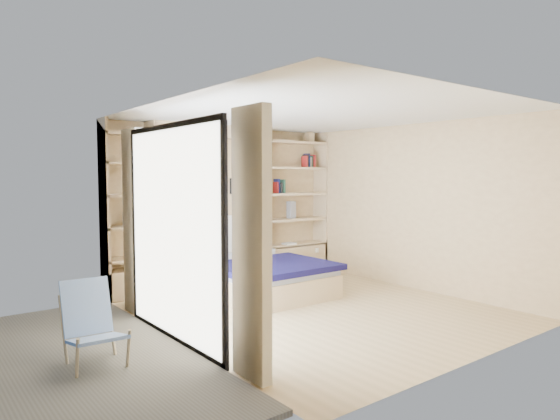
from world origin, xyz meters
TOP-DOWN VIEW (x-y plane):
  - ground at (0.00, 0.00)m, footprint 4.50×4.50m
  - room_shell at (-0.39, 1.52)m, footprint 4.50×4.50m
  - bed at (-0.07, 1.15)m, footprint 1.62×2.10m
  - photo_gallery at (-0.45, 2.22)m, footprint 1.48×0.02m
  - reading_lamps at (-0.30, 2.00)m, footprint 1.92×0.12m
  - shelf_decor at (1.12, 2.07)m, footprint 3.51×0.23m
  - deck_chair at (-2.84, -0.12)m, footprint 0.50×0.79m

SIDE VIEW (x-z plane):
  - ground at x=0.00m, z-range 0.00..0.00m
  - bed at x=-0.07m, z-range -0.27..0.80m
  - deck_chair at x=-2.84m, z-range -0.02..0.75m
  - room_shell at x=-0.39m, z-range -1.17..3.33m
  - reading_lamps at x=-0.30m, z-range 1.03..1.17m
  - photo_gallery at x=-0.45m, z-range 1.19..2.01m
  - shelf_decor at x=1.12m, z-range 0.69..2.72m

